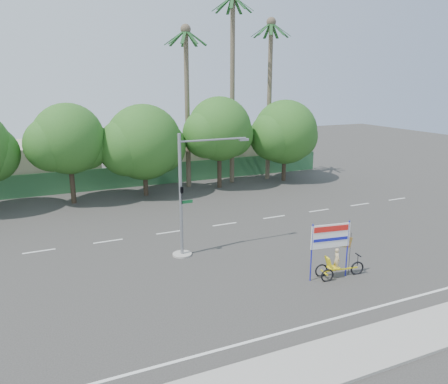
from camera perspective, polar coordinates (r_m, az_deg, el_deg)
name	(u,v)px	position (r m, az deg, el deg)	size (l,w,h in m)	color
ground	(253,275)	(23.03, 3.83, -10.74)	(120.00, 120.00, 0.00)	#33302D
sidewalk_near	(350,354)	(17.63, 16.09, -19.72)	(50.00, 2.40, 0.12)	gray
fence	(147,175)	(41.97, -10.07, 2.17)	(38.00, 0.08, 2.00)	#336B3D
building_left	(30,165)	(45.00, -24.03, 3.26)	(12.00, 8.00, 4.00)	#C2B99A
building_right	(207,154)	(48.48, -2.25, 5.00)	(14.00, 8.00, 3.60)	#C2B99A
tree_left	(68,141)	(36.74, -19.70, 6.24)	(6.66, 5.60, 8.07)	#473828
tree_center	(143,144)	(37.77, -10.51, 6.14)	(7.62, 6.40, 7.85)	#473828
tree_right	(219,131)	(39.90, -0.68, 7.94)	(6.90, 5.80, 8.36)	#473828
tree_far_right	(285,134)	(43.24, 7.92, 7.52)	(7.38, 6.20, 7.94)	#473828
palm_tall	(232,72)	(41.86, 1.11, 15.41)	(3.73, 3.79, 17.45)	#70604C
palm_mid	(270,84)	(43.72, 5.99, 13.90)	(3.73, 3.79, 15.45)	#70604C
palm_short	(187,90)	(40.14, -4.87, 13.11)	(3.73, 3.79, 14.45)	#70604C
traffic_signal	(186,206)	(24.59, -4.97, -1.82)	(4.72, 1.10, 7.00)	gray
trike_billboard	(335,255)	(22.89, 14.24, -8.00)	(3.07, 0.92, 3.04)	black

